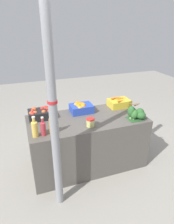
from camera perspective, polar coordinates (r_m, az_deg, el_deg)
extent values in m
plane|color=gray|center=(3.31, 0.00, -14.19)|extent=(10.00, 10.00, 0.00)
cube|color=#56514C|center=(3.07, 0.00, -8.44)|extent=(1.68, 0.80, 0.79)
cylinder|color=gray|center=(2.00, -9.86, 2.60)|extent=(0.09, 0.09, 2.68)
cylinder|color=red|center=(1.99, -9.88, 2.90)|extent=(0.10, 0.10, 0.03)
cube|color=black|center=(2.93, -13.14, -0.64)|extent=(0.33, 0.25, 0.12)
sphere|color=#BC562D|center=(2.87, -14.58, -0.28)|extent=(0.07, 0.07, 0.07)
sphere|color=#BC562D|center=(2.86, -12.25, -0.02)|extent=(0.07, 0.07, 0.07)
sphere|color=red|center=(2.95, -11.09, 0.91)|extent=(0.06, 0.06, 0.06)
sphere|color=red|center=(2.94, -15.26, 0.32)|extent=(0.06, 0.06, 0.06)
sphere|color=#BC562D|center=(2.97, -14.87, 0.69)|extent=(0.07, 0.07, 0.07)
sphere|color=#BC562D|center=(2.86, -15.63, -0.47)|extent=(0.07, 0.07, 0.07)
sphere|color=red|center=(2.87, -10.71, 0.08)|extent=(0.07, 0.07, 0.07)
sphere|color=red|center=(2.84, -15.33, -0.65)|extent=(0.06, 0.06, 0.06)
sphere|color=red|center=(2.97, -12.65, 0.94)|extent=(0.06, 0.06, 0.06)
sphere|color=red|center=(2.98, -11.74, 1.01)|extent=(0.08, 0.08, 0.08)
cube|color=#2847B7|center=(3.05, -1.61, 1.02)|extent=(0.33, 0.25, 0.12)
sphere|color=orange|center=(3.06, -1.44, 2.11)|extent=(0.08, 0.08, 0.08)
sphere|color=orange|center=(2.99, -2.44, 1.65)|extent=(0.07, 0.07, 0.07)
sphere|color=orange|center=(2.98, -1.21, 1.52)|extent=(0.08, 0.08, 0.08)
sphere|color=orange|center=(2.94, -2.03, 1.07)|extent=(0.07, 0.07, 0.07)
sphere|color=orange|center=(3.01, -1.12, 1.89)|extent=(0.08, 0.08, 0.08)
sphere|color=orange|center=(3.04, -1.99, 2.17)|extent=(0.07, 0.07, 0.07)
sphere|color=orange|center=(3.08, -2.62, 2.43)|extent=(0.07, 0.07, 0.07)
sphere|color=orange|center=(3.05, -3.04, 1.98)|extent=(0.08, 0.08, 0.08)
cube|color=gold|center=(3.28, 9.15, 2.53)|extent=(0.33, 0.25, 0.12)
cone|color=orange|center=(3.27, 8.00, 3.98)|extent=(0.16, 0.06, 0.03)
cone|color=orange|center=(3.31, 9.01, 4.11)|extent=(0.13, 0.06, 0.02)
cone|color=orange|center=(3.29, 10.02, 3.96)|extent=(0.16, 0.02, 0.02)
cone|color=orange|center=(3.17, 9.78, 3.23)|extent=(0.15, 0.06, 0.03)
cone|color=orange|center=(3.30, 8.33, 4.05)|extent=(0.15, 0.03, 0.03)
cone|color=orange|center=(3.31, 9.31, 3.94)|extent=(0.15, 0.03, 0.02)
cube|color=#2D602D|center=(2.94, 13.63, -1.85)|extent=(0.22, 0.18, 0.01)
ellipsoid|color=#2D602D|center=(2.91, 15.09, -0.79)|extent=(0.14, 0.14, 0.11)
cylinder|color=#B2C693|center=(2.93, 14.98, -1.70)|extent=(0.03, 0.03, 0.02)
ellipsoid|color=#2D602D|center=(2.87, 12.53, 0.14)|extent=(0.11, 0.11, 0.16)
cylinder|color=#B2C693|center=(2.91, 12.35, -1.61)|extent=(0.03, 0.03, 0.02)
ellipsoid|color=#2D602D|center=(2.92, 14.86, -0.37)|extent=(0.12, 0.12, 0.15)
cylinder|color=#B2C693|center=(2.95, 14.72, -1.51)|extent=(0.03, 0.03, 0.02)
ellipsoid|color=#387033|center=(2.92, 12.83, 0.04)|extent=(0.11, 0.11, 0.14)
cylinder|color=#B2C693|center=(2.95, 12.69, -1.31)|extent=(0.03, 0.03, 0.02)
ellipsoid|color=#387033|center=(2.88, 13.27, -0.62)|extent=(0.11, 0.11, 0.13)
cylinder|color=#B2C693|center=(2.90, 13.15, -1.77)|extent=(0.03, 0.03, 0.02)
cylinder|color=gold|center=(2.48, -14.67, -4.87)|extent=(0.08, 0.08, 0.19)
cone|color=gold|center=(2.43, -14.94, -2.69)|extent=(0.08, 0.08, 0.02)
cylinder|color=gold|center=(2.41, -15.02, -2.03)|extent=(0.03, 0.03, 0.04)
cylinder|color=silver|center=(2.40, -15.09, -1.44)|extent=(0.04, 0.04, 0.01)
cylinder|color=#B2333D|center=(2.49, -12.37, -4.78)|extent=(0.06, 0.06, 0.17)
cone|color=#B2333D|center=(2.44, -12.57, -2.86)|extent=(0.06, 0.06, 0.02)
cylinder|color=#B2333D|center=(2.43, -12.64, -2.19)|extent=(0.03, 0.03, 0.04)
cylinder|color=silver|center=(2.42, -12.70, -1.58)|extent=(0.03, 0.03, 0.01)
cylinder|color=gold|center=(2.49, -10.04, -4.05)|extent=(0.06, 0.06, 0.20)
cone|color=gold|center=(2.44, -10.24, -1.77)|extent=(0.06, 0.06, 0.02)
cylinder|color=gold|center=(2.43, -10.29, -1.18)|extent=(0.03, 0.03, 0.04)
cylinder|color=#2D2D33|center=(2.42, -10.33, -0.63)|extent=(0.03, 0.03, 0.01)
cylinder|color=#D1CC75|center=(2.65, 1.00, -3.10)|extent=(0.11, 0.11, 0.10)
cylinder|color=red|center=(2.62, 1.01, -2.02)|extent=(0.11, 0.11, 0.01)
cube|color=#4C3D2D|center=(2.86, 13.57, 1.76)|extent=(0.02, 0.02, 0.01)
ellipsoid|color=#7A664C|center=(2.85, 13.62, 2.19)|extent=(0.08, 0.07, 0.04)
sphere|color=#897556|center=(2.85, 14.49, 2.35)|extent=(0.03, 0.03, 0.03)
cone|color=#4C3D28|center=(2.85, 14.73, 2.33)|extent=(0.02, 0.01, 0.01)
cube|color=#7A664C|center=(2.85, 12.54, 2.34)|extent=(0.04, 0.03, 0.01)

